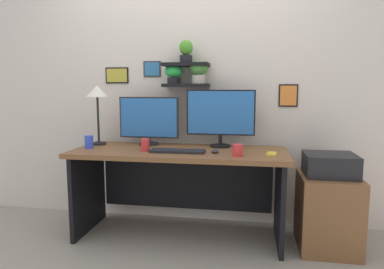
{
  "coord_description": "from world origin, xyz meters",
  "views": [
    {
      "loc": [
        0.58,
        -2.76,
        1.25
      ],
      "look_at": [
        0.1,
        0.05,
        0.87
      ],
      "focal_mm": 32.18,
      "sensor_mm": 36.0,
      "label": 1
    }
  ],
  "objects_px": {
    "monitor_right": "(221,115)",
    "water_cup": "(89,142)",
    "computer_mouse": "(215,151)",
    "desk_lamp": "(97,96)",
    "coffee_mug": "(238,150)",
    "drawer_cabinet": "(327,212)",
    "monitor_left": "(149,120)",
    "pen_cup": "(145,145)",
    "keyboard": "(178,151)",
    "desk": "(181,172)",
    "cell_phone": "(272,154)",
    "printer": "(330,165)"
  },
  "relations": [
    {
      "from": "drawer_cabinet",
      "to": "desk_lamp",
      "type": "bearing_deg",
      "value": 175.12
    },
    {
      "from": "cell_phone",
      "to": "printer",
      "type": "bearing_deg",
      "value": 14.29
    },
    {
      "from": "keyboard",
      "to": "water_cup",
      "type": "relative_size",
      "value": 4.0
    },
    {
      "from": "cell_phone",
      "to": "printer",
      "type": "xyz_separation_m",
      "value": [
        0.44,
        0.05,
        -0.08
      ]
    },
    {
      "from": "cell_phone",
      "to": "printer",
      "type": "distance_m",
      "value": 0.45
    },
    {
      "from": "keyboard",
      "to": "printer",
      "type": "distance_m",
      "value": 1.19
    },
    {
      "from": "water_cup",
      "to": "monitor_right",
      "type": "bearing_deg",
      "value": 13.93
    },
    {
      "from": "desk",
      "to": "printer",
      "type": "xyz_separation_m",
      "value": [
        1.19,
        -0.08,
        0.13
      ]
    },
    {
      "from": "monitor_left",
      "to": "monitor_right",
      "type": "distance_m",
      "value": 0.65
    },
    {
      "from": "desk",
      "to": "cell_phone",
      "type": "xyz_separation_m",
      "value": [
        0.75,
        -0.13,
        0.21
      ]
    },
    {
      "from": "desk_lamp",
      "to": "printer",
      "type": "xyz_separation_m",
      "value": [
        1.97,
        -0.17,
        -0.52
      ]
    },
    {
      "from": "desk_lamp",
      "to": "cell_phone",
      "type": "bearing_deg",
      "value": -8.1
    },
    {
      "from": "coffee_mug",
      "to": "printer",
      "type": "xyz_separation_m",
      "value": [
        0.7,
        0.16,
        -0.12
      ]
    },
    {
      "from": "monitor_right",
      "to": "coffee_mug",
      "type": "bearing_deg",
      "value": -67.68
    },
    {
      "from": "desk",
      "to": "drawer_cabinet",
      "type": "distance_m",
      "value": 1.22
    },
    {
      "from": "coffee_mug",
      "to": "pen_cup",
      "type": "bearing_deg",
      "value": 173.34
    },
    {
      "from": "monitor_right",
      "to": "water_cup",
      "type": "distance_m",
      "value": 1.15
    },
    {
      "from": "coffee_mug",
      "to": "cell_phone",
      "type": "bearing_deg",
      "value": 23.95
    },
    {
      "from": "computer_mouse",
      "to": "pen_cup",
      "type": "relative_size",
      "value": 0.9
    },
    {
      "from": "pen_cup",
      "to": "water_cup",
      "type": "distance_m",
      "value": 0.51
    },
    {
      "from": "desk_lamp",
      "to": "printer",
      "type": "bearing_deg",
      "value": -4.88
    },
    {
      "from": "desk_lamp",
      "to": "monitor_left",
      "type": "bearing_deg",
      "value": 8.8
    },
    {
      "from": "monitor_left",
      "to": "coffee_mug",
      "type": "height_order",
      "value": "monitor_left"
    },
    {
      "from": "keyboard",
      "to": "coffee_mug",
      "type": "relative_size",
      "value": 4.89
    },
    {
      "from": "desk_lamp",
      "to": "printer",
      "type": "relative_size",
      "value": 1.41
    },
    {
      "from": "cell_phone",
      "to": "water_cup",
      "type": "height_order",
      "value": "water_cup"
    },
    {
      "from": "desk",
      "to": "drawer_cabinet",
      "type": "xyz_separation_m",
      "value": [
        1.19,
        -0.08,
        -0.25
      ]
    },
    {
      "from": "monitor_left",
      "to": "desk_lamp",
      "type": "distance_m",
      "value": 0.51
    },
    {
      "from": "keyboard",
      "to": "pen_cup",
      "type": "bearing_deg",
      "value": 176.89
    },
    {
      "from": "monitor_left",
      "to": "coffee_mug",
      "type": "relative_size",
      "value": 6.01
    },
    {
      "from": "desk",
      "to": "water_cup",
      "type": "relative_size",
      "value": 16.12
    },
    {
      "from": "keyboard",
      "to": "coffee_mug",
      "type": "height_order",
      "value": "coffee_mug"
    },
    {
      "from": "desk",
      "to": "monitor_left",
      "type": "bearing_deg",
      "value": 153.62
    },
    {
      "from": "monitor_left",
      "to": "drawer_cabinet",
      "type": "distance_m",
      "value": 1.68
    },
    {
      "from": "monitor_left",
      "to": "coffee_mug",
      "type": "xyz_separation_m",
      "value": [
        0.81,
        -0.4,
        -0.18
      ]
    },
    {
      "from": "coffee_mug",
      "to": "desk",
      "type": "bearing_deg",
      "value": 153.64
    },
    {
      "from": "desk",
      "to": "cell_phone",
      "type": "height_order",
      "value": "cell_phone"
    },
    {
      "from": "keyboard",
      "to": "cell_phone",
      "type": "xyz_separation_m",
      "value": [
        0.74,
        0.04,
        -0.01
      ]
    },
    {
      "from": "coffee_mug",
      "to": "printer",
      "type": "relative_size",
      "value": 0.24
    },
    {
      "from": "computer_mouse",
      "to": "coffee_mug",
      "type": "bearing_deg",
      "value": -28.7
    },
    {
      "from": "monitor_left",
      "to": "desk",
      "type": "bearing_deg",
      "value": -26.38
    },
    {
      "from": "pen_cup",
      "to": "drawer_cabinet",
      "type": "xyz_separation_m",
      "value": [
        1.45,
        0.08,
        -0.51
      ]
    },
    {
      "from": "desk_lamp",
      "to": "water_cup",
      "type": "distance_m",
      "value": 0.44
    },
    {
      "from": "monitor_right",
      "to": "water_cup",
      "type": "height_order",
      "value": "monitor_right"
    },
    {
      "from": "water_cup",
      "to": "coffee_mug",
      "type": "bearing_deg",
      "value": -5.89
    },
    {
      "from": "computer_mouse",
      "to": "desk_lamp",
      "type": "relative_size",
      "value": 0.17
    },
    {
      "from": "monitor_left",
      "to": "printer",
      "type": "xyz_separation_m",
      "value": [
        1.52,
        -0.24,
        -0.3
      ]
    },
    {
      "from": "monitor_right",
      "to": "drawer_cabinet",
      "type": "relative_size",
      "value": 1.01
    },
    {
      "from": "keyboard",
      "to": "coffee_mug",
      "type": "bearing_deg",
      "value": -8.66
    },
    {
      "from": "pen_cup",
      "to": "drawer_cabinet",
      "type": "relative_size",
      "value": 0.17
    }
  ]
}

